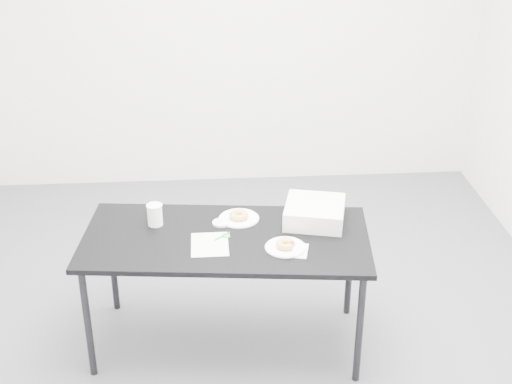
{
  "coord_description": "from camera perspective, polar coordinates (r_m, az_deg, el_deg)",
  "views": [
    {
      "loc": [
        -0.19,
        -3.49,
        2.62
      ],
      "look_at": [
        0.07,
        0.02,
        0.86
      ],
      "focal_mm": 50.0,
      "sensor_mm": 36.0,
      "label": 1
    }
  ],
  "objects": [
    {
      "name": "cup_lid",
      "position": [
        3.94,
        -2.83,
        -2.48
      ],
      "size": [
        0.09,
        0.09,
        0.01
      ],
      "primitive_type": "cylinder",
      "color": "white",
      "rests_on": "table"
    },
    {
      "name": "wall_back",
      "position": [
        5.64,
        -2.19,
        13.58
      ],
      "size": [
        4.0,
        0.02,
        2.7
      ],
      "primitive_type": "cube",
      "color": "white",
      "rests_on": "floor"
    },
    {
      "name": "napkin",
      "position": [
        3.7,
        2.99,
        -4.67
      ],
      "size": [
        0.18,
        0.18,
        0.0
      ],
      "primitive_type": "cube",
      "rotation": [
        0.0,
        0.0,
        -0.22
      ],
      "color": "white",
      "rests_on": "table"
    },
    {
      "name": "logo_patch",
      "position": [
        3.82,
        -2.41,
        -3.51
      ],
      "size": [
        0.04,
        0.04,
        0.0
      ],
      "primitive_type": "cube",
      "rotation": [
        0.0,
        0.0,
        0.01
      ],
      "color": "green",
      "rests_on": "scorecard"
    },
    {
      "name": "table",
      "position": [
        3.85,
        -2.43,
        -4.25
      ],
      "size": [
        1.6,
        0.88,
        0.7
      ],
      "rotation": [
        0.0,
        0.0,
        -0.11
      ],
      "color": "black",
      "rests_on": "floor"
    },
    {
      "name": "coffee_cup",
      "position": [
        3.94,
        -8.09,
        -1.81
      ],
      "size": [
        0.08,
        0.08,
        0.12
      ],
      "primitive_type": "cylinder",
      "color": "white",
      "rests_on": "table"
    },
    {
      "name": "floor",
      "position": [
        4.37,
        -0.87,
        -10.25
      ],
      "size": [
        4.0,
        4.0,
        0.0
      ],
      "primitive_type": "plane",
      "color": "#535358",
      "rests_on": "ground"
    },
    {
      "name": "donut_near",
      "position": [
        3.7,
        2.37,
        -4.19
      ],
      "size": [
        0.13,
        0.13,
        0.03
      ],
      "primitive_type": "torus",
      "rotation": [
        0.0,
        0.0,
        -0.36
      ],
      "color": "gold",
      "rests_on": "plate_near"
    },
    {
      "name": "donut_far",
      "position": [
        3.98,
        -1.38,
        -1.86
      ],
      "size": [
        0.14,
        0.14,
        0.04
      ],
      "primitive_type": "torus",
      "rotation": [
        0.0,
        0.0,
        -0.47
      ],
      "color": "gold",
      "rests_on": "plate_far"
    },
    {
      "name": "pen",
      "position": [
        3.82,
        -2.72,
        -3.55
      ],
      "size": [
        0.09,
        0.08,
        0.01
      ],
      "primitive_type": "cylinder",
      "rotation": [
        0.0,
        1.57,
        0.76
      ],
      "color": "#0B7E63",
      "rests_on": "scorecard"
    },
    {
      "name": "plate_far",
      "position": [
        3.99,
        -1.38,
        -2.12
      ],
      "size": [
        0.23,
        0.23,
        0.01
      ],
      "primitive_type": "cylinder",
      "color": "white",
      "rests_on": "table"
    },
    {
      "name": "plate_near",
      "position": [
        3.71,
        2.37,
        -4.45
      ],
      "size": [
        0.21,
        0.21,
        0.01
      ],
      "primitive_type": "cylinder",
      "color": "white",
      "rests_on": "napkin"
    },
    {
      "name": "scorecard",
      "position": [
        3.75,
        -3.72,
        -4.2
      ],
      "size": [
        0.2,
        0.25,
        0.0
      ],
      "primitive_type": "cube",
      "rotation": [
        0.0,
        0.0,
        0.01
      ],
      "color": "white",
      "rests_on": "table"
    },
    {
      "name": "bakery_box",
      "position": [
        3.96,
        4.72,
        -1.63
      ],
      "size": [
        0.38,
        0.38,
        0.11
      ],
      "primitive_type": "cube",
      "rotation": [
        0.0,
        0.0,
        -0.23
      ],
      "color": "white",
      "rests_on": "table"
    }
  ]
}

